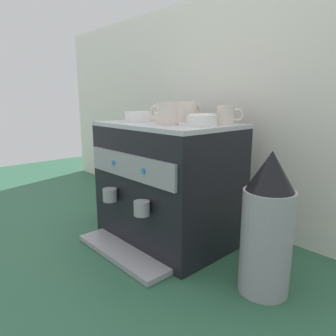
% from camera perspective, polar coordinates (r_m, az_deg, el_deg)
% --- Properties ---
extents(ground_plane, '(4.00, 4.00, 0.00)m').
position_cam_1_polar(ground_plane, '(1.35, 0.00, -12.67)').
color(ground_plane, '#28563D').
extents(tiled_backsplash_wall, '(2.80, 0.03, 1.04)m').
position_cam_1_polar(tiled_backsplash_wall, '(1.48, 10.04, 10.13)').
color(tiled_backsplash_wall, silver).
rests_on(tiled_backsplash_wall, ground_plane).
extents(espresso_machine, '(0.53, 0.48, 0.49)m').
position_cam_1_polar(espresso_machine, '(1.27, -0.14, -2.81)').
color(espresso_machine, black).
rests_on(espresso_machine, ground_plane).
extents(ceramic_cup_0, '(0.12, 0.08, 0.08)m').
position_cam_1_polar(ceramic_cup_0, '(1.13, -0.32, 10.06)').
color(ceramic_cup_0, beige).
rests_on(ceramic_cup_0, espresso_machine).
extents(ceramic_cup_1, '(0.08, 0.12, 0.08)m').
position_cam_1_polar(ceramic_cup_1, '(1.30, 3.85, 10.37)').
color(ceramic_cup_1, beige).
rests_on(ceramic_cup_1, espresso_machine).
extents(ceramic_cup_2, '(0.08, 0.09, 0.07)m').
position_cam_1_polar(ceramic_cup_2, '(1.17, 10.80, 9.58)').
color(ceramic_cup_2, beige).
rests_on(ceramic_cup_2, espresso_machine).
extents(ceramic_bowl_0, '(0.11, 0.11, 0.04)m').
position_cam_1_polar(ceramic_bowl_0, '(1.29, -5.40, 9.37)').
color(ceramic_bowl_0, white).
rests_on(ceramic_bowl_0, espresso_machine).
extents(ceramic_bowl_1, '(0.11, 0.11, 0.04)m').
position_cam_1_polar(ceramic_bowl_1, '(1.21, 6.46, 9.05)').
color(ceramic_bowl_1, white).
rests_on(ceramic_bowl_1, espresso_machine).
extents(ceramic_bowl_2, '(0.13, 0.13, 0.03)m').
position_cam_1_polar(ceramic_bowl_2, '(1.40, -1.89, 9.54)').
color(ceramic_bowl_2, white).
rests_on(ceramic_bowl_2, espresso_machine).
extents(ceramic_bowl_3, '(0.11, 0.11, 0.04)m').
position_cam_1_polar(ceramic_bowl_3, '(1.09, 6.24, 8.67)').
color(ceramic_bowl_3, white).
rests_on(ceramic_bowl_3, espresso_machine).
extents(coffee_grinder, '(0.15, 0.15, 0.44)m').
position_cam_1_polar(coffee_grinder, '(0.97, 17.86, -10.20)').
color(coffee_grinder, '#939399').
rests_on(coffee_grinder, ground_plane).
extents(milk_pitcher, '(0.09, 0.09, 0.15)m').
position_cam_1_polar(milk_pitcher, '(1.60, -10.61, -6.02)').
color(milk_pitcher, '#B7B7BC').
rests_on(milk_pitcher, ground_plane).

